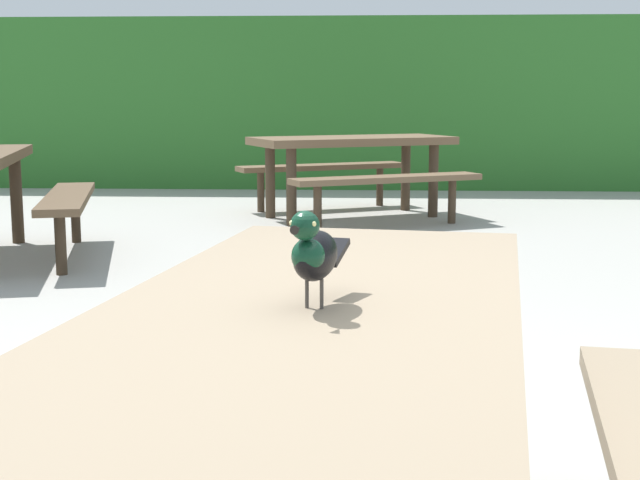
# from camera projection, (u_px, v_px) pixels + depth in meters

# --- Properties ---
(hedge_wall) EXTENTS (28.00, 2.33, 2.02)m
(hedge_wall) POSITION_uv_depth(u_px,v_px,m) (390.00, 103.00, 11.67)
(hedge_wall) COLOR #2D6B28
(hedge_wall) RESTS_ON ground
(picnic_table_foreground) EXTENTS (1.92, 1.94, 0.74)m
(picnic_table_foreground) POSITION_uv_depth(u_px,v_px,m) (316.00, 391.00, 1.75)
(picnic_table_foreground) COLOR #84725B
(picnic_table_foreground) RESTS_ON ground
(bird_grackle) EXTENTS (0.11, 0.28, 0.18)m
(bird_grackle) POSITION_uv_depth(u_px,v_px,m) (314.00, 253.00, 1.61)
(bird_grackle) COLOR black
(bird_grackle) RESTS_ON picnic_table_foreground
(picnic_table_mid_right) EXTENTS (2.28, 2.26, 0.74)m
(picnic_table_mid_right) POSITION_uv_depth(u_px,v_px,m) (352.00, 157.00, 8.25)
(picnic_table_mid_right) COLOR brown
(picnic_table_mid_right) RESTS_ON ground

